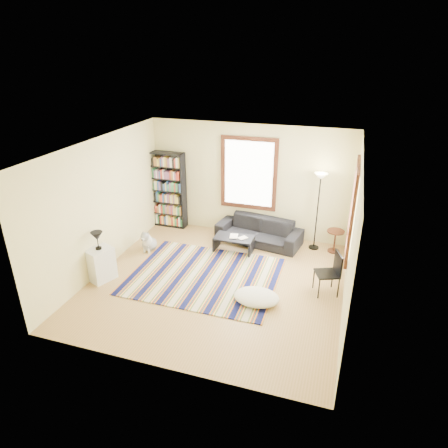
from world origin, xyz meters
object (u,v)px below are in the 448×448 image
(floor_lamp, at_px, (317,212))
(folding_chair, at_px, (327,274))
(floor_cushion, at_px, (257,297))
(dog, at_px, (149,240))
(white_cabinet, at_px, (101,264))
(side_table, at_px, (335,241))
(coffee_table, at_px, (234,244))
(bookshelf, at_px, (169,190))
(sofa, at_px, (259,231))

(floor_lamp, height_order, folding_chair, floor_lamp)
(floor_cushion, relative_size, dog, 1.67)
(white_cabinet, bearing_deg, folding_chair, 33.44)
(floor_cushion, bearing_deg, side_table, 63.51)
(folding_chair, distance_m, white_cabinet, 4.54)
(white_cabinet, bearing_deg, side_table, 53.07)
(coffee_table, distance_m, white_cabinet, 3.03)
(folding_chair, xyz_separation_m, white_cabinet, (-4.45, -0.90, -0.08))
(bookshelf, height_order, dog, bookshelf)
(coffee_table, bearing_deg, side_table, 16.92)
(folding_chair, xyz_separation_m, dog, (-4.12, 0.56, -0.17))
(bookshelf, distance_m, floor_cushion, 4.19)
(coffee_table, relative_size, floor_cushion, 1.03)
(floor_lamp, xyz_separation_m, side_table, (0.47, -0.04, -0.66))
(coffee_table, relative_size, white_cabinet, 1.29)
(coffee_table, relative_size, side_table, 1.67)
(sofa, height_order, side_table, sofa)
(floor_lamp, xyz_separation_m, folding_chair, (0.42, -1.85, -0.50))
(bookshelf, xyz_separation_m, side_table, (4.30, -0.21, -0.73))
(coffee_table, bearing_deg, bookshelf, 156.41)
(sofa, height_order, bookshelf, bookshelf)
(sofa, xyz_separation_m, floor_lamp, (1.33, 0.10, 0.63))
(coffee_table, bearing_deg, white_cabinet, -137.97)
(white_cabinet, bearing_deg, coffee_table, 64.04)
(floor_lamp, xyz_separation_m, white_cabinet, (-4.03, -2.75, -0.58))
(bookshelf, bearing_deg, coffee_table, -23.59)
(floor_lamp, bearing_deg, floor_cushion, -107.16)
(side_table, xyz_separation_m, white_cabinet, (-4.50, -2.71, 0.08))
(sofa, relative_size, white_cabinet, 2.93)
(floor_cushion, bearing_deg, coffee_table, 118.32)
(folding_chair, bearing_deg, coffee_table, 131.02)
(side_table, bearing_deg, dog, -163.32)
(floor_cushion, relative_size, side_table, 1.61)
(sofa, relative_size, floor_cushion, 2.36)
(bookshelf, distance_m, coffee_table, 2.38)
(coffee_table, bearing_deg, sofa, 54.08)
(floor_cushion, distance_m, dog, 3.18)
(sofa, relative_size, bookshelf, 1.03)
(white_cabinet, bearing_deg, floor_cushion, 25.22)
(side_table, xyz_separation_m, folding_chair, (-0.05, -1.81, 0.16))
(floor_lamp, xyz_separation_m, dog, (-3.70, -1.29, -0.67))
(coffee_table, bearing_deg, dog, -163.61)
(sofa, bearing_deg, floor_cushion, -67.72)
(bookshelf, relative_size, floor_lamp, 1.08)
(dog, bearing_deg, sofa, 27.00)
(bookshelf, relative_size, side_table, 3.70)
(folding_chair, height_order, white_cabinet, folding_chair)
(sofa, distance_m, floor_lamp, 1.48)
(bookshelf, bearing_deg, side_table, -2.78)
(coffee_table, relative_size, dog, 1.72)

